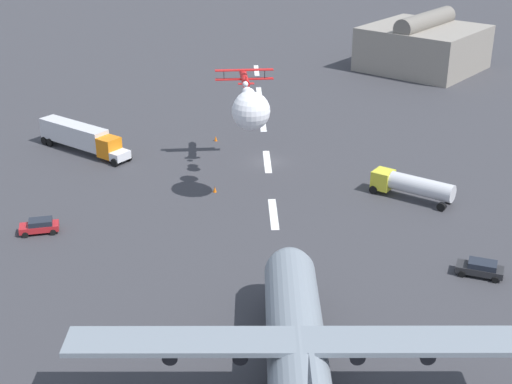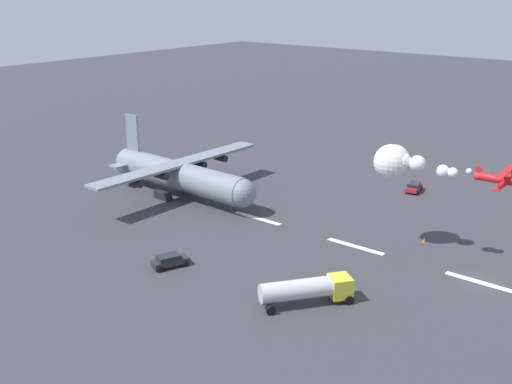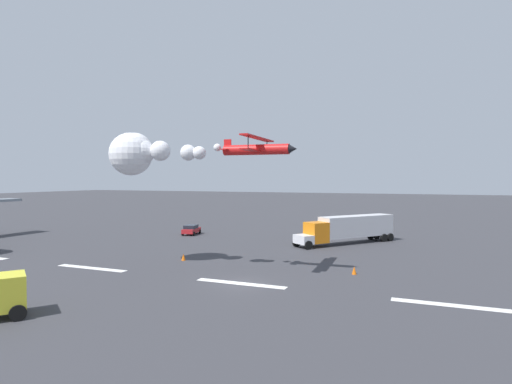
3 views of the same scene
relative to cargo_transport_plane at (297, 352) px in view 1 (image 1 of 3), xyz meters
name	(u,v)px [view 1 (image 1 of 3)]	position (x,y,z in m)	size (l,w,h in m)	color
ground_plane	(267,162)	(-46.26, -0.12, -3.55)	(440.00, 440.00, 0.00)	#38383D
runway_stripe_0	(256,70)	(-94.28, -0.12, -3.55)	(8.00, 0.90, 0.01)	white
runway_stripe_1	(259,94)	(-78.27, -0.12, -3.55)	(8.00, 0.90, 0.01)	white
runway_stripe_2	(263,123)	(-62.27, -0.12, -3.55)	(8.00, 0.90, 0.01)	white
runway_stripe_3	(267,162)	(-46.26, -0.12, -3.55)	(8.00, 0.90, 0.01)	white
runway_stripe_4	(273,214)	(-30.26, -0.12, -3.55)	(8.00, 0.90, 0.01)	white
runway_stripe_5	(282,289)	(-14.26, -0.12, -3.55)	(8.00, 0.90, 0.01)	white
cargo_transport_plane	(297,352)	(0.00, 0.00, 0.00)	(28.25, 32.61, 11.60)	gray
stunt_biplane_red	(250,106)	(-34.40, -2.66, 7.80)	(19.16, 7.43, 4.27)	red
semi_truck_orange	(81,137)	(-50.78, -25.40, -1.42)	(11.66, 13.81, 3.70)	silver
fuel_tanker_truck	(411,185)	(-33.92, 16.22, -1.80)	(7.82, 9.31, 2.90)	yellow
followme_car_yellow	(40,226)	(-26.41, -25.26, -2.74)	(2.66, 4.34, 1.52)	#B21E23
airport_staff_sedan	(480,268)	(-16.16, 18.87, -2.74)	(3.30, 4.70, 1.52)	#262628
hangar_building	(423,46)	(-94.45, 32.07, 0.91)	(27.81, 27.85, 10.93)	gray
traffic_cone_near	(216,139)	(-54.49, -7.14, -3.18)	(0.44, 0.44, 0.75)	orange
traffic_cone_far	(215,189)	(-36.50, -6.86, -3.18)	(0.44, 0.44, 0.75)	orange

